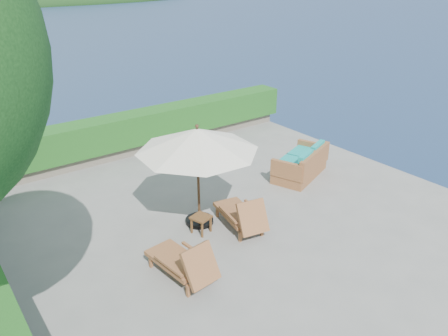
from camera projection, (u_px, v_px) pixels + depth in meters
ground at (234, 222)px, 10.72m from camera, size 12.00×12.00×0.00m
foundation at (233, 273)px, 11.36m from camera, size 12.00×12.00×3.00m
ocean at (233, 316)px, 11.97m from camera, size 600.00×600.00×0.00m
offshore_island at (7, 2)px, 127.57m from camera, size 126.00×57.60×12.60m
planter_wall_far at (132, 148)px, 14.72m from camera, size 12.00×0.60×0.36m
hedge_far at (130, 129)px, 14.45m from camera, size 12.40×0.90×1.00m
patio_umbrella at (197, 141)px, 9.83m from camera, size 3.59×3.59×2.54m
lounge_left at (184, 262)px, 8.62m from camera, size 0.86×1.72×0.95m
lounge_right at (242, 214)px, 10.30m from camera, size 0.98×1.75×0.95m
side_table at (201, 219)px, 10.18m from camera, size 0.51×0.51×0.43m
wicker_loveseat at (302, 165)px, 12.96m from camera, size 2.19×1.63×0.97m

